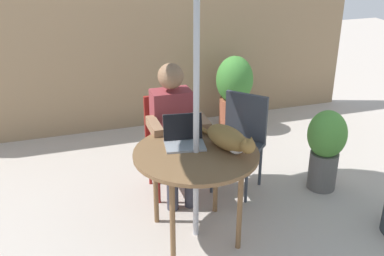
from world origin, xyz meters
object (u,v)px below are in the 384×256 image
patio_table (196,160)px  potted_plant_corner (326,145)px  chair_occupied (169,136)px  person_seated (173,126)px  chair_empty (241,135)px  potted_plant_by_chair (234,90)px  laptop (184,136)px  cat (229,139)px

patio_table → potted_plant_corner: potted_plant_corner is taller
chair_occupied → person_seated: (0.00, -0.16, 0.17)m
chair_empty → person_seated: bearing=178.2°
chair_occupied → potted_plant_by_chair: 1.49m
potted_plant_corner → potted_plant_by_chair: bearing=100.6°
chair_occupied → potted_plant_corner: 1.42m
patio_table → potted_plant_by_chair: potted_plant_by_chair is taller
patio_table → potted_plant_corner: (1.34, 0.33, -0.24)m
laptop → potted_plant_by_chair: (1.11, 1.67, -0.32)m
chair_empty → person_seated: 0.65m
patio_table → potted_plant_by_chair: bearing=59.9°
chair_occupied → chair_empty: size_ratio=1.00×
person_seated → patio_table: bearing=-90.0°
person_seated → cat: 0.72m
person_seated → laptop: (-0.05, -0.46, 0.12)m
chair_empty → potted_plant_by_chair: size_ratio=0.99×
chair_empty → potted_plant_corner: chair_empty is taller
laptop → potted_plant_by_chair: size_ratio=0.37×
chair_empty → cat: (-0.39, -0.64, 0.31)m
chair_empty → cat: size_ratio=1.39×
person_seated → potted_plant_corner: person_seated is taller
laptop → patio_table: bearing=-74.7°
cat → potted_plant_corner: bearing=18.2°
chair_empty → cat: cat is taller
person_seated → cat: bearing=-69.6°
chair_empty → potted_plant_corner: bearing=-21.6°
chair_occupied → cat: cat is taller
patio_table → cat: (0.25, -0.03, 0.15)m
chair_occupied → potted_plant_corner: size_ratio=1.14×
chair_empty → laptop: 0.86m
laptop → potted_plant_by_chair: 2.03m
chair_empty → laptop: bearing=-146.8°
chair_occupied → laptop: laptop is taller
chair_empty → cat: 0.81m
patio_table → chair_empty: size_ratio=1.06×
patio_table → person_seated: size_ratio=0.77×
person_seated → laptop: 0.48m
chair_occupied → cat: size_ratio=1.39×
laptop → cat: bearing=-34.2°
cat → potted_plant_by_chair: bearing=66.4°
chair_occupied → person_seated: 0.23m
cat → laptop: bearing=145.8°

